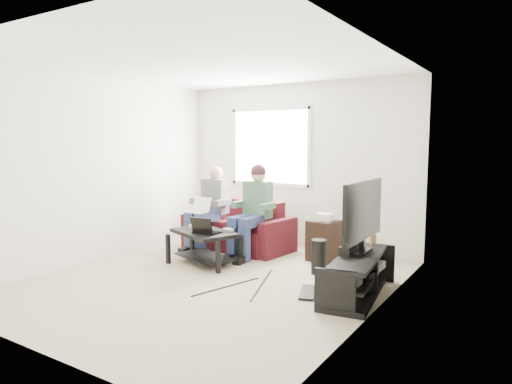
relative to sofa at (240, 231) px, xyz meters
The scene contains 26 objects.
floor 1.71m from the sofa, 67.39° to the right, with size 4.50×4.50×0.00m, color tan.
ceiling 2.86m from the sofa, 67.39° to the right, with size 4.50×4.50×0.00m, color white.
wall_back 1.39m from the sofa, 46.82° to the left, with size 4.50×4.50×0.00m, color silver.
wall_front 3.99m from the sofa, 80.33° to the right, with size 4.50×4.50×0.00m, color silver.
wall_left 2.30m from the sofa, 130.92° to the right, with size 4.50×4.50×0.00m, color silver.
wall_right 3.24m from the sofa, 30.47° to the right, with size 4.50×4.50×0.00m, color silver.
window 1.48m from the sofa, 77.52° to the left, with size 1.48×0.04×1.28m.
sofa is the anchor object (origin of this frame).
person_left 0.63m from the sofa, 147.19° to the right, with size 0.40×0.71×1.30m.
person_right 0.67m from the sofa, 30.79° to the right, with size 0.40×0.71×1.35m.
laptop_silver 0.76m from the sofa, 127.33° to the right, with size 0.32×0.22×0.24m, color silver, non-canonical shape.
coffee_table 1.01m from the sofa, 84.76° to the right, with size 1.07×0.85×0.46m.
laptop_black 1.15m from the sofa, 78.95° to the right, with size 0.34×0.24×0.24m, color black, non-canonical shape.
controller_a 0.93m from the sofa, 101.93° to the right, with size 0.14×0.09×0.04m, color silver.
controller_b 0.85m from the sofa, 90.53° to the right, with size 0.14×0.09×0.04m, color black.
controller_c 0.96m from the sofa, 65.42° to the right, with size 0.14×0.09×0.04m, color gray.
tv_stand 2.60m from the sofa, 25.53° to the right, with size 0.59×1.42×0.45m.
tv 2.63m from the sofa, 23.54° to the right, with size 0.12×1.10×0.81m.
soundbar 2.46m from the sofa, 24.63° to the right, with size 0.12×0.50×0.10m, color black.
drink_cup 2.36m from the sofa, 12.08° to the right, with size 0.08×0.08×0.12m, color #9C6F43.
console_white 2.80m from the sofa, 32.94° to the right, with size 0.30×0.22×0.06m, color silver.
console_grey 2.49m from the sofa, 19.29° to the right, with size 0.34×0.26×0.08m, color gray.
console_black 2.63m from the sofa, 26.52° to the right, with size 0.38×0.30×0.07m, color black.
subwoofer 1.73m from the sofa, 19.78° to the right, with size 0.20×0.20×0.44m, color black.
keyboard_floor 2.31m from the sofa, 36.17° to the right, with size 0.16×0.48×0.03m, color black.
end_table 1.42m from the sofa, ahead, with size 0.39×0.39×0.68m.
Camera 1 is at (3.36, -4.27, 1.70)m, focal length 32.00 mm.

